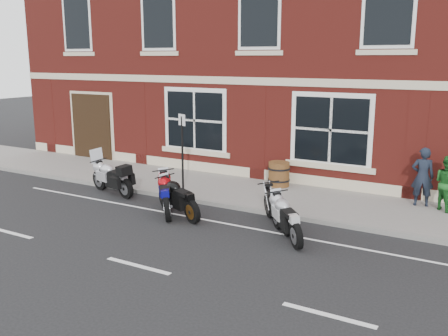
{
  "coord_description": "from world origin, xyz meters",
  "views": [
    {
      "loc": [
        6.25,
        -10.35,
        4.14
      ],
      "look_at": [
        -0.63,
        1.6,
        1.1
      ],
      "focal_mm": 40.0,
      "sensor_mm": 36.0,
      "label": 1
    }
  ],
  "objects_px": {
    "moto_touring_silver": "(112,176)",
    "moto_sport_silver": "(287,216)",
    "pedestrian_left": "(423,177)",
    "pedestrian_right": "(447,183)",
    "parking_sign": "(182,148)",
    "barrel_planter": "(279,174)",
    "moto_sport_red": "(168,192)",
    "moto_sport_black": "(179,196)",
    "moto_naked_black": "(278,205)"
  },
  "relations": [
    {
      "from": "moto_touring_silver",
      "to": "moto_sport_silver",
      "type": "distance_m",
      "value": 6.32
    },
    {
      "from": "moto_naked_black",
      "to": "pedestrian_left",
      "type": "bearing_deg",
      "value": 6.92
    },
    {
      "from": "moto_sport_red",
      "to": "parking_sign",
      "type": "relative_size",
      "value": 0.76
    },
    {
      "from": "moto_naked_black",
      "to": "moto_touring_silver",
      "type": "bearing_deg",
      "value": 136.77
    },
    {
      "from": "moto_sport_red",
      "to": "moto_sport_silver",
      "type": "height_order",
      "value": "moto_sport_red"
    },
    {
      "from": "moto_sport_red",
      "to": "moto_sport_black",
      "type": "height_order",
      "value": "moto_sport_red"
    },
    {
      "from": "pedestrian_left",
      "to": "pedestrian_right",
      "type": "xyz_separation_m",
      "value": [
        0.65,
        -0.13,
        -0.07
      ]
    },
    {
      "from": "moto_naked_black",
      "to": "parking_sign",
      "type": "height_order",
      "value": "parking_sign"
    },
    {
      "from": "pedestrian_right",
      "to": "parking_sign",
      "type": "distance_m",
      "value": 7.5
    },
    {
      "from": "moto_sport_silver",
      "to": "parking_sign",
      "type": "distance_m",
      "value": 4.68
    },
    {
      "from": "moto_naked_black",
      "to": "barrel_planter",
      "type": "xyz_separation_m",
      "value": [
        -1.41,
        3.24,
        -0.02
      ]
    },
    {
      "from": "moto_touring_silver",
      "to": "moto_sport_red",
      "type": "xyz_separation_m",
      "value": [
        2.65,
        -0.69,
        0.01
      ]
    },
    {
      "from": "parking_sign",
      "to": "barrel_planter",
      "type": "bearing_deg",
      "value": 66.31
    },
    {
      "from": "moto_sport_red",
      "to": "moto_sport_black",
      "type": "relative_size",
      "value": 0.95
    },
    {
      "from": "moto_touring_silver",
      "to": "barrel_planter",
      "type": "height_order",
      "value": "moto_touring_silver"
    },
    {
      "from": "moto_sport_black",
      "to": "moto_sport_silver",
      "type": "bearing_deg",
      "value": -65.61
    },
    {
      "from": "moto_sport_silver",
      "to": "moto_naked_black",
      "type": "distance_m",
      "value": 0.87
    },
    {
      "from": "moto_naked_black",
      "to": "parking_sign",
      "type": "distance_m",
      "value": 3.96
    },
    {
      "from": "moto_sport_red",
      "to": "moto_naked_black",
      "type": "xyz_separation_m",
      "value": [
        3.08,
        0.47,
        -0.04
      ]
    },
    {
      "from": "moto_naked_black",
      "to": "parking_sign",
      "type": "bearing_deg",
      "value": 121.99
    },
    {
      "from": "moto_naked_black",
      "to": "pedestrian_right",
      "type": "distance_m",
      "value": 4.7
    },
    {
      "from": "moto_sport_red",
      "to": "moto_sport_silver",
      "type": "bearing_deg",
      "value": -40.43
    },
    {
      "from": "moto_sport_black",
      "to": "moto_naked_black",
      "type": "relative_size",
      "value": 1.18
    },
    {
      "from": "parking_sign",
      "to": "moto_sport_silver",
      "type": "bearing_deg",
      "value": -0.19
    },
    {
      "from": "pedestrian_left",
      "to": "pedestrian_right",
      "type": "height_order",
      "value": "pedestrian_left"
    },
    {
      "from": "moto_sport_black",
      "to": "parking_sign",
      "type": "relative_size",
      "value": 0.8
    },
    {
      "from": "moto_sport_silver",
      "to": "pedestrian_left",
      "type": "xyz_separation_m",
      "value": [
        2.36,
        3.9,
        0.42
      ]
    },
    {
      "from": "parking_sign",
      "to": "pedestrian_left",
      "type": "bearing_deg",
      "value": 40.79
    },
    {
      "from": "moto_sport_black",
      "to": "moto_naked_black",
      "type": "bearing_deg",
      "value": -51.22
    },
    {
      "from": "moto_sport_black",
      "to": "moto_sport_red",
      "type": "bearing_deg",
      "value": 101.64
    },
    {
      "from": "pedestrian_left",
      "to": "pedestrian_right",
      "type": "bearing_deg",
      "value": 156.27
    },
    {
      "from": "moto_sport_silver",
      "to": "pedestrian_right",
      "type": "distance_m",
      "value": 4.84
    },
    {
      "from": "parking_sign",
      "to": "moto_sport_red",
      "type": "bearing_deg",
      "value": -46.37
    },
    {
      "from": "pedestrian_right",
      "to": "moto_touring_silver",
      "type": "bearing_deg",
      "value": 59.68
    },
    {
      "from": "moto_touring_silver",
      "to": "pedestrian_left",
      "type": "height_order",
      "value": "pedestrian_left"
    },
    {
      "from": "pedestrian_left",
      "to": "barrel_planter",
      "type": "xyz_separation_m",
      "value": [
        -4.31,
        0.03,
        -0.43
      ]
    },
    {
      "from": "moto_sport_silver",
      "to": "barrel_planter",
      "type": "xyz_separation_m",
      "value": [
        -1.94,
        3.93,
        -0.01
      ]
    },
    {
      "from": "barrel_planter",
      "to": "pedestrian_left",
      "type": "bearing_deg",
      "value": -0.36
    },
    {
      "from": "pedestrian_left",
      "to": "pedestrian_right",
      "type": "relative_size",
      "value": 1.1
    },
    {
      "from": "moto_sport_black",
      "to": "pedestrian_left",
      "type": "xyz_separation_m",
      "value": [
        5.53,
        3.8,
        0.41
      ]
    },
    {
      "from": "moto_sport_red",
      "to": "parking_sign",
      "type": "bearing_deg",
      "value": 73.59
    },
    {
      "from": "moto_sport_black",
      "to": "pedestrian_right",
      "type": "distance_m",
      "value": 7.19
    },
    {
      "from": "pedestrian_left",
      "to": "barrel_planter",
      "type": "relative_size",
      "value": 2.11
    },
    {
      "from": "moto_touring_silver",
      "to": "moto_sport_silver",
      "type": "xyz_separation_m",
      "value": [
        6.26,
        -0.9,
        -0.03
      ]
    },
    {
      "from": "pedestrian_left",
      "to": "barrel_planter",
      "type": "distance_m",
      "value": 4.33
    },
    {
      "from": "moto_sport_red",
      "to": "pedestrian_left",
      "type": "relative_size",
      "value": 1.1
    },
    {
      "from": "moto_sport_black",
      "to": "pedestrian_left",
      "type": "height_order",
      "value": "pedestrian_left"
    },
    {
      "from": "moto_touring_silver",
      "to": "moto_sport_silver",
      "type": "bearing_deg",
      "value": -83.31
    },
    {
      "from": "moto_sport_black",
      "to": "moto_naked_black",
      "type": "distance_m",
      "value": 2.7
    },
    {
      "from": "moto_sport_silver",
      "to": "parking_sign",
      "type": "xyz_separation_m",
      "value": [
        -4.2,
        1.81,
        0.98
      ]
    }
  ]
}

